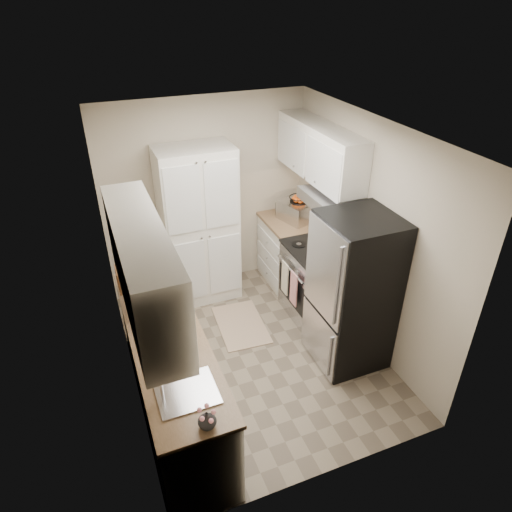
{
  "coord_description": "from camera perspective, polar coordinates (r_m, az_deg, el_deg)",
  "views": [
    {
      "loc": [
        -1.4,
        -3.59,
        3.58
      ],
      "look_at": [
        0.09,
        0.15,
        1.16
      ],
      "focal_mm": 32.0,
      "sensor_mm": 36.0,
      "label": 1
    }
  ],
  "objects": [
    {
      "name": "cutting_board",
      "position": [
        4.99,
        -14.16,
        -0.44
      ],
      "size": [
        0.06,
        0.21,
        0.27
      ],
      "primitive_type": "cube",
      "rotation": [
        0.0,
        0.0,
        -0.21
      ],
      "color": "#328730",
      "rests_on": "countertop_left"
    },
    {
      "name": "wine_bottle",
      "position": [
        4.72,
        -15.29,
        -2.06
      ],
      "size": [
        0.08,
        0.08,
        0.33
      ],
      "primitive_type": "cylinder",
      "color": "black",
      "rests_on": "countertop_left"
    },
    {
      "name": "toaster_oven",
      "position": [
        5.94,
        5.08,
        5.64
      ],
      "size": [
        0.45,
        0.51,
        0.25
      ],
      "primitive_type": "cube",
      "rotation": [
        0.0,
        0.0,
        0.3
      ],
      "color": "silver",
      "rests_on": "countertop_right"
    },
    {
      "name": "ground",
      "position": [
        5.25,
        -0.33,
        -11.91
      ],
      "size": [
        3.2,
        3.2,
        0.0
      ],
      "primitive_type": "plane",
      "color": "#7A6B56",
      "rests_on": "ground"
    },
    {
      "name": "electric_range",
      "position": [
        5.57,
        7.54,
        -3.11
      ],
      "size": [
        0.71,
        0.78,
        1.13
      ],
      "color": "#B7B7BC",
      "rests_on": "ground"
    },
    {
      "name": "base_cabinet_right",
      "position": [
        6.19,
        4.14,
        0.47
      ],
      "size": [
        0.6,
        0.8,
        0.88
      ],
      "primitive_type": "cube",
      "color": "silver",
      "rests_on": "ground"
    },
    {
      "name": "countertop_right",
      "position": [
        5.97,
        4.31,
        4.27
      ],
      "size": [
        0.63,
        0.83,
        0.04
      ],
      "primitive_type": "cube",
      "color": "#846647",
      "rests_on": "base_cabinet_right"
    },
    {
      "name": "fruit_basket",
      "position": [
        5.88,
        5.38,
        7.25
      ],
      "size": [
        0.31,
        0.31,
        0.1
      ],
      "primitive_type": null,
      "rotation": [
        0.0,
        0.0,
        -0.28
      ],
      "color": "#F05813",
      "rests_on": "toaster_oven"
    },
    {
      "name": "flower_vase",
      "position": [
        3.36,
        -6.14,
        -19.71
      ],
      "size": [
        0.17,
        0.17,
        0.14
      ],
      "primitive_type": "imported",
      "rotation": [
        0.0,
        0.0,
        -0.36
      ],
      "color": "silver",
      "rests_on": "countertop_left"
    },
    {
      "name": "refrigerator",
      "position": [
        4.8,
        12.01,
        -4.45
      ],
      "size": [
        0.7,
        0.72,
        1.7
      ],
      "primitive_type": "cube",
      "color": "#B7B7BC",
      "rests_on": "ground"
    },
    {
      "name": "kitchen_mat",
      "position": [
        5.61,
        -1.9,
        -8.56
      ],
      "size": [
        0.6,
        0.9,
        0.01
      ],
      "primitive_type": "cube",
      "rotation": [
        0.0,
        0.0,
        -0.07
      ],
      "color": "tan",
      "rests_on": "ground"
    },
    {
      "name": "room_shell",
      "position": [
        4.3,
        -0.57,
        4.02
      ],
      "size": [
        2.64,
        3.24,
        2.52
      ],
      "color": "beige",
      "rests_on": "ground"
    },
    {
      "name": "microwave",
      "position": [
        4.5,
        -11.8,
        -3.68
      ],
      "size": [
        0.38,
        0.55,
        0.3
      ],
      "primitive_type": "imported",
      "rotation": [
        0.0,
        0.0,
        1.61
      ],
      "color": "#A6A6AB",
      "rests_on": "countertop_left"
    },
    {
      "name": "countertop_left",
      "position": [
        4.16,
        -11.11,
        -9.8
      ],
      "size": [
        0.63,
        2.33,
        0.04
      ],
      "primitive_type": "cube",
      "color": "#846647",
      "rests_on": "base_cabinet_left"
    },
    {
      "name": "base_cabinet_left",
      "position": [
        4.47,
        -10.51,
        -14.28
      ],
      "size": [
        0.6,
        2.3,
        0.88
      ],
      "primitive_type": "cube",
      "color": "silver",
      "rests_on": "ground"
    },
    {
      "name": "pantry_cabinet",
      "position": [
        5.66,
        -7.15,
        3.67
      ],
      "size": [
        0.9,
        0.55,
        2.0
      ],
      "primitive_type": "cube",
      "color": "silver",
      "rests_on": "ground"
    }
  ]
}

